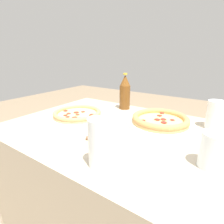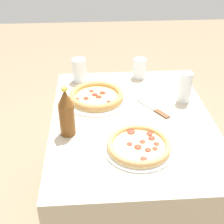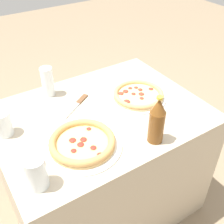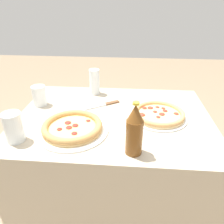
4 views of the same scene
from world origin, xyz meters
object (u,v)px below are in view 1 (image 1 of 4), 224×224
(glass_orange_juice, at_px, (99,145))
(beer_bottle, at_px, (125,92))
(glass_iced_tea, at_px, (215,116))
(pizza_margherita, at_px, (78,114))
(glass_red_wine, at_px, (213,151))
(pizza_veggie, at_px, (160,120))
(knife, at_px, (110,138))

(glass_orange_juice, height_order, beer_bottle, beer_bottle)
(glass_iced_tea, relative_size, beer_bottle, 0.59)
(pizza_margherita, distance_m, beer_bottle, 0.34)
(glass_red_wine, bearing_deg, glass_iced_tea, 93.79)
(glass_red_wine, height_order, beer_bottle, beer_bottle)
(pizza_margherita, xyz_separation_m, glass_iced_tea, (0.65, 0.25, 0.04))
(pizza_margherita, bearing_deg, glass_red_wine, -8.46)
(pizza_margherita, height_order, glass_iced_tea, glass_iced_tea)
(glass_red_wine, height_order, glass_orange_juice, glass_orange_juice)
(pizza_veggie, distance_m, beer_bottle, 0.33)
(knife, bearing_deg, glass_iced_tea, 47.34)
(glass_red_wine, distance_m, knife, 0.37)
(glass_orange_juice, bearing_deg, pizza_margherita, 142.55)
(glass_orange_juice, xyz_separation_m, knife, (-0.08, 0.17, -0.07))
(glass_red_wine, bearing_deg, pizza_veggie, 134.23)
(glass_orange_juice, bearing_deg, glass_red_wine, 33.33)
(pizza_margherita, bearing_deg, knife, -21.99)
(pizza_margherita, xyz_separation_m, beer_bottle, (0.13, 0.29, 0.09))
(beer_bottle, xyz_separation_m, knife, (0.17, -0.42, -0.10))
(pizza_veggie, distance_m, glass_iced_tea, 0.25)
(knife, bearing_deg, pizza_margherita, 158.01)
(beer_bottle, bearing_deg, glass_orange_juice, -67.09)
(beer_bottle, bearing_deg, pizza_margherita, -114.29)
(pizza_margherita, relative_size, glass_orange_juice, 1.83)
(pizza_margherita, distance_m, glass_orange_juice, 0.48)
(glass_red_wine, distance_m, glass_iced_tea, 0.35)
(pizza_margherita, distance_m, pizza_veggie, 0.45)
(pizza_margherita, distance_m, glass_iced_tea, 0.70)
(glass_orange_juice, height_order, knife, glass_orange_juice)
(glass_red_wine, bearing_deg, glass_orange_juice, -146.67)
(pizza_veggie, bearing_deg, knife, -112.17)
(pizza_margherita, relative_size, knife, 1.48)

